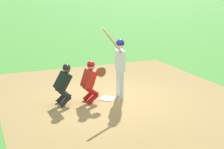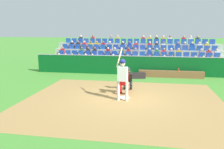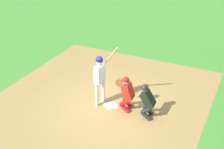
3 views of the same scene
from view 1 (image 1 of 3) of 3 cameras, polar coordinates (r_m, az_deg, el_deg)
ground_plane at (r=10.50m, az=-0.79°, el=-4.23°), size 160.00×160.00×0.00m
infield_dirt_patch at (r=10.69m, az=1.70°, el=-3.86°), size 8.91×7.64×0.01m
home_plate_marker at (r=10.50m, az=-0.79°, el=-4.14°), size 0.62×0.62×0.02m
batter_at_plate at (r=10.33m, az=1.34°, el=2.27°), size 0.57×0.79×2.27m
catcher_crouching at (r=10.04m, az=-3.71°, el=-0.82°), size 0.48×0.74×1.31m
home_plate_umpire at (r=9.95m, az=-8.25°, el=-1.33°), size 0.49×0.53×1.26m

